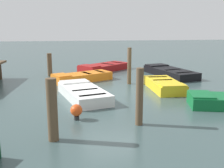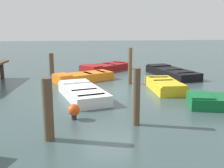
{
  "view_description": "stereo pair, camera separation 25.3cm",
  "coord_description": "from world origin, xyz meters",
  "px_view_note": "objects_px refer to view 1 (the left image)",
  "views": [
    {
      "loc": [
        -10.92,
        1.61,
        2.76
      ],
      "look_at": [
        0.0,
        0.0,
        0.35
      ],
      "focal_mm": 42.91,
      "sensor_mm": 36.0,
      "label": 1
    },
    {
      "loc": [
        -10.96,
        1.35,
        2.76
      ],
      "look_at": [
        0.0,
        0.0,
        0.35
      ],
      "focal_mm": 42.91,
      "sensor_mm": 36.0,
      "label": 2
    }
  ],
  "objects_px": {
    "rowboat_yellow": "(164,85)",
    "mooring_piling_near_left": "(52,110)",
    "rowboat_black": "(170,72)",
    "rowboat_red": "(104,67)",
    "mooring_piling_far_right": "(50,65)",
    "rowboat_white": "(83,93)",
    "mooring_piling_far_left": "(129,66)",
    "rowboat_orange": "(82,77)",
    "marker_buoy": "(76,111)",
    "mooring_piling_near_right": "(139,97)"
  },
  "relations": [
    {
      "from": "rowboat_white",
      "to": "mooring_piling_far_left",
      "type": "xyz_separation_m",
      "value": [
        2.3,
        -2.31,
        0.66
      ]
    },
    {
      "from": "rowboat_yellow",
      "to": "marker_buoy",
      "type": "xyz_separation_m",
      "value": [
        -3.33,
        3.88,
        0.07
      ]
    },
    {
      "from": "mooring_piling_near_right",
      "to": "marker_buoy",
      "type": "height_order",
      "value": "mooring_piling_near_right"
    },
    {
      "from": "rowboat_black",
      "to": "rowboat_orange",
      "type": "height_order",
      "value": "same"
    },
    {
      "from": "mooring_piling_far_left",
      "to": "mooring_piling_near_right",
      "type": "xyz_separation_m",
      "value": [
        -5.4,
        0.85,
        -0.06
      ]
    },
    {
      "from": "rowboat_white",
      "to": "mooring_piling_near_right",
      "type": "relative_size",
      "value": 2.04
    },
    {
      "from": "mooring_piling_far_right",
      "to": "mooring_piling_near_left",
      "type": "height_order",
      "value": "mooring_piling_near_left"
    },
    {
      "from": "rowboat_yellow",
      "to": "mooring_piling_far_right",
      "type": "distance_m",
      "value": 6.64
    },
    {
      "from": "mooring_piling_far_left",
      "to": "mooring_piling_far_right",
      "type": "bearing_deg",
      "value": 55.93
    },
    {
      "from": "rowboat_orange",
      "to": "mooring_piling_near_left",
      "type": "xyz_separation_m",
      "value": [
        -7.14,
        0.96,
        0.56
      ]
    },
    {
      "from": "rowboat_yellow",
      "to": "mooring_piling_far_left",
      "type": "distance_m",
      "value": 2.01
    },
    {
      "from": "rowboat_orange",
      "to": "marker_buoy",
      "type": "bearing_deg",
      "value": 58.97
    },
    {
      "from": "rowboat_yellow",
      "to": "rowboat_orange",
      "type": "bearing_deg",
      "value": -123.81
    },
    {
      "from": "rowboat_white",
      "to": "rowboat_red",
      "type": "xyz_separation_m",
      "value": [
        6.4,
        -1.58,
        -0.0
      ]
    },
    {
      "from": "mooring_piling_far_right",
      "to": "marker_buoy",
      "type": "xyz_separation_m",
      "value": [
        -7.41,
        -1.35,
        -0.35
      ]
    },
    {
      "from": "rowboat_white",
      "to": "mooring_piling_near_right",
      "type": "xyz_separation_m",
      "value": [
        -3.1,
        -1.46,
        0.6
      ]
    },
    {
      "from": "mooring_piling_far_right",
      "to": "mooring_piling_near_right",
      "type": "relative_size",
      "value": 0.78
    },
    {
      "from": "rowboat_black",
      "to": "mooring_piling_far_left",
      "type": "relative_size",
      "value": 2.19
    },
    {
      "from": "rowboat_yellow",
      "to": "mooring_piling_near_left",
      "type": "bearing_deg",
      "value": -42.72
    },
    {
      "from": "rowboat_white",
      "to": "rowboat_orange",
      "type": "height_order",
      "value": "same"
    },
    {
      "from": "rowboat_black",
      "to": "mooring_piling_near_right",
      "type": "xyz_separation_m",
      "value": [
        -7.16,
        3.56,
        0.6
      ]
    },
    {
      "from": "rowboat_red",
      "to": "rowboat_orange",
      "type": "relative_size",
      "value": 1.1
    },
    {
      "from": "rowboat_red",
      "to": "mooring_piling_near_right",
      "type": "distance_m",
      "value": 9.52
    },
    {
      "from": "rowboat_black",
      "to": "marker_buoy",
      "type": "relative_size",
      "value": 8.0
    },
    {
      "from": "rowboat_orange",
      "to": "mooring_piling_near_left",
      "type": "bearing_deg",
      "value": 55.06
    },
    {
      "from": "rowboat_red",
      "to": "mooring_piling_far_left",
      "type": "xyz_separation_m",
      "value": [
        -4.1,
        -0.73,
        0.66
      ]
    },
    {
      "from": "mooring_piling_far_left",
      "to": "marker_buoy",
      "type": "relative_size",
      "value": 3.65
    },
    {
      "from": "rowboat_yellow",
      "to": "mooring_piling_near_left",
      "type": "relative_size",
      "value": 1.71
    },
    {
      "from": "marker_buoy",
      "to": "mooring_piling_near_right",
      "type": "bearing_deg",
      "value": -110.64
    },
    {
      "from": "mooring_piling_far_left",
      "to": "mooring_piling_near_left",
      "type": "bearing_deg",
      "value": 152.53
    },
    {
      "from": "mooring_piling_near_left",
      "to": "mooring_piling_near_right",
      "type": "bearing_deg",
      "value": -72.45
    },
    {
      "from": "rowboat_white",
      "to": "rowboat_yellow",
      "type": "xyz_separation_m",
      "value": [
        0.89,
        -3.59,
        0.0
      ]
    },
    {
      "from": "rowboat_orange",
      "to": "mooring_piling_far_right",
      "type": "xyz_separation_m",
      "value": [
        1.67,
        1.72,
        0.42
      ]
    },
    {
      "from": "rowboat_orange",
      "to": "rowboat_yellow",
      "type": "bearing_deg",
      "value": 118.3
    },
    {
      "from": "rowboat_black",
      "to": "marker_buoy",
      "type": "bearing_deg",
      "value": 126.66
    },
    {
      "from": "rowboat_white",
      "to": "mooring_piling_near_left",
      "type": "xyz_separation_m",
      "value": [
        -3.84,
        0.88,
        0.56
      ]
    },
    {
      "from": "rowboat_red",
      "to": "mooring_piling_near_right",
      "type": "xyz_separation_m",
      "value": [
        -9.5,
        0.13,
        0.6
      ]
    },
    {
      "from": "rowboat_white",
      "to": "mooring_piling_far_right",
      "type": "distance_m",
      "value": 5.25
    },
    {
      "from": "rowboat_red",
      "to": "rowboat_yellow",
      "type": "xyz_separation_m",
      "value": [
        -5.51,
        -2.01,
        0.0
      ]
    },
    {
      "from": "mooring_piling_near_right",
      "to": "rowboat_red",
      "type": "bearing_deg",
      "value": -0.75
    },
    {
      "from": "rowboat_yellow",
      "to": "rowboat_red",
      "type": "bearing_deg",
      "value": -159.35
    },
    {
      "from": "rowboat_yellow",
      "to": "marker_buoy",
      "type": "relative_size",
      "value": 5.53
    },
    {
      "from": "rowboat_red",
      "to": "mooring_piling_far_right",
      "type": "bearing_deg",
      "value": -15.46
    },
    {
      "from": "rowboat_white",
      "to": "mooring_piling_near_right",
      "type": "distance_m",
      "value": 3.48
    },
    {
      "from": "mooring_piling_near_right",
      "to": "mooring_piling_far_left",
      "type": "bearing_deg",
      "value": -8.98
    },
    {
      "from": "rowboat_black",
      "to": "rowboat_red",
      "type": "distance_m",
      "value": 4.15
    },
    {
      "from": "mooring_piling_far_left",
      "to": "mooring_piling_near_left",
      "type": "relative_size",
      "value": 1.13
    },
    {
      "from": "rowboat_red",
      "to": "marker_buoy",
      "type": "height_order",
      "value": "marker_buoy"
    },
    {
      "from": "mooring_piling_far_left",
      "to": "mooring_piling_near_left",
      "type": "xyz_separation_m",
      "value": [
        -6.14,
        3.19,
        -0.1
      ]
    },
    {
      "from": "rowboat_black",
      "to": "mooring_piling_near_right",
      "type": "height_order",
      "value": "mooring_piling_near_right"
    }
  ]
}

